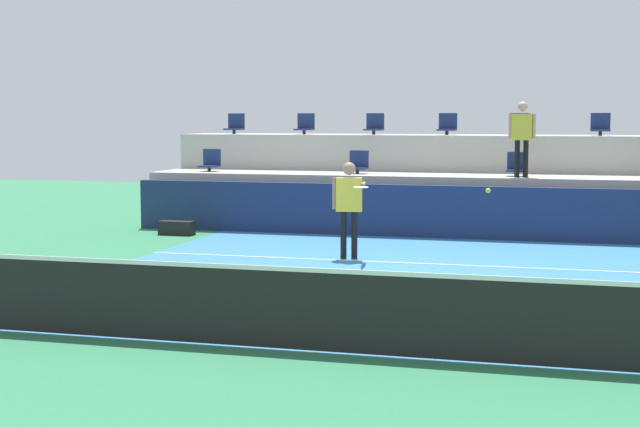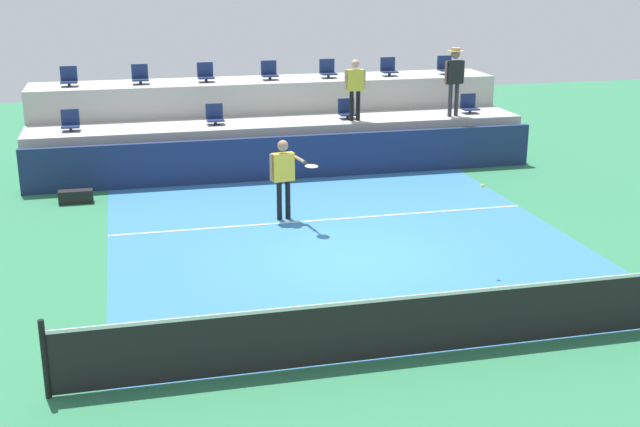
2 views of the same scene
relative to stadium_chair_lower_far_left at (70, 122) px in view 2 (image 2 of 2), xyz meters
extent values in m
plane|color=#2D754C|center=(5.31, -7.23, -1.46)|extent=(40.00, 40.00, 0.00)
cube|color=teal|center=(5.31, -6.23, -1.46)|extent=(9.00, 10.00, 0.01)
cube|color=white|center=(5.31, -4.83, -1.46)|extent=(9.00, 0.06, 0.00)
cylinder|color=black|center=(0.11, -11.23, -0.93)|extent=(0.08, 0.08, 1.07)
cube|color=black|center=(5.31, -11.23, -1.01)|extent=(10.40, 0.01, 0.87)
cube|color=white|center=(5.31, -11.23, -0.57)|extent=(10.40, 0.02, 0.05)
cube|color=navy|center=(5.31, -1.23, -0.91)|extent=(13.00, 0.16, 1.10)
cube|color=#ADAAA3|center=(5.31, 0.07, -0.84)|extent=(13.00, 1.80, 1.25)
cube|color=#ADAAA3|center=(5.31, 1.87, -0.41)|extent=(13.00, 1.80, 2.10)
cylinder|color=#2D2D33|center=(0.00, -0.08, -0.16)|extent=(0.08, 0.08, 0.10)
cube|color=navy|center=(0.00, -0.08, -0.09)|extent=(0.44, 0.40, 0.04)
cube|color=navy|center=(0.00, 0.10, 0.12)|extent=(0.44, 0.04, 0.38)
cylinder|color=#2D2D33|center=(3.59, -0.08, -0.16)|extent=(0.08, 0.08, 0.10)
cube|color=navy|center=(3.59, -0.08, -0.09)|extent=(0.44, 0.40, 0.04)
cube|color=navy|center=(3.59, 0.10, 0.12)|extent=(0.44, 0.04, 0.38)
cylinder|color=#2D2D33|center=(7.12, -0.08, -0.16)|extent=(0.08, 0.08, 0.10)
cube|color=navy|center=(7.12, -0.08, -0.09)|extent=(0.44, 0.40, 0.04)
cube|color=navy|center=(7.12, 0.10, 0.12)|extent=(0.44, 0.04, 0.38)
cylinder|color=#2D2D33|center=(10.64, -0.08, -0.16)|extent=(0.08, 0.08, 0.10)
cube|color=navy|center=(10.64, -0.08, -0.09)|extent=(0.44, 0.40, 0.04)
cube|color=navy|center=(10.64, 0.10, 0.12)|extent=(0.44, 0.04, 0.38)
cylinder|color=#2D2D33|center=(-0.05, 1.72, 0.69)|extent=(0.08, 0.08, 0.10)
cube|color=navy|center=(-0.05, 1.72, 0.76)|extent=(0.44, 0.40, 0.04)
cube|color=navy|center=(-0.05, 1.90, 0.97)|extent=(0.44, 0.04, 0.38)
cylinder|color=#2D2D33|center=(1.81, 1.72, 0.69)|extent=(0.08, 0.08, 0.10)
cube|color=navy|center=(1.81, 1.72, 0.76)|extent=(0.44, 0.40, 0.04)
cube|color=navy|center=(1.81, 1.90, 0.97)|extent=(0.44, 0.04, 0.38)
cylinder|color=#2D2D33|center=(3.57, 1.72, 0.69)|extent=(0.08, 0.08, 0.10)
cube|color=navy|center=(3.57, 1.72, 0.76)|extent=(0.44, 0.40, 0.04)
cube|color=navy|center=(3.57, 1.90, 0.97)|extent=(0.44, 0.04, 0.38)
cylinder|color=#2D2D33|center=(5.35, 1.72, 0.69)|extent=(0.08, 0.08, 0.10)
cube|color=navy|center=(5.35, 1.72, 0.76)|extent=(0.44, 0.40, 0.04)
cube|color=navy|center=(5.35, 1.90, 0.97)|extent=(0.44, 0.04, 0.38)
cylinder|color=#2D2D33|center=(7.04, 1.72, 0.69)|extent=(0.08, 0.08, 0.10)
cube|color=navy|center=(7.04, 1.72, 0.76)|extent=(0.44, 0.40, 0.04)
cube|color=navy|center=(7.04, 1.90, 0.97)|extent=(0.44, 0.04, 0.38)
cylinder|color=#2D2D33|center=(8.86, 1.72, 0.69)|extent=(0.08, 0.08, 0.10)
cube|color=navy|center=(8.86, 1.72, 0.76)|extent=(0.44, 0.40, 0.04)
cube|color=navy|center=(8.86, 1.90, 0.97)|extent=(0.44, 0.04, 0.38)
cylinder|color=#2D2D33|center=(10.62, 1.72, 0.69)|extent=(0.08, 0.08, 0.10)
cube|color=navy|center=(10.62, 1.72, 0.76)|extent=(0.44, 0.40, 0.04)
cube|color=navy|center=(10.62, 1.90, 0.97)|extent=(0.44, 0.04, 0.38)
cylinder|color=black|center=(4.38, -4.57, -1.04)|extent=(0.13, 0.13, 0.85)
cylinder|color=black|center=(4.57, -4.54, -1.04)|extent=(0.13, 0.13, 0.85)
cube|color=yellow|center=(4.48, -4.56, -0.32)|extent=(0.48, 0.25, 0.60)
sphere|color=#A87A5B|center=(4.48, -4.56, 0.15)|extent=(0.26, 0.26, 0.23)
cylinder|color=#A87A5B|center=(4.22, -4.60, -0.30)|extent=(0.08, 0.08, 0.57)
cylinder|color=#A87A5B|center=(4.78, -4.78, -0.12)|extent=(0.16, 0.54, 0.07)
cylinder|color=black|center=(4.84, -5.14, -0.12)|extent=(0.08, 0.26, 0.04)
ellipsoid|color=silver|center=(4.89, -5.42, -0.12)|extent=(0.31, 0.36, 0.03)
cylinder|color=black|center=(7.14, -0.38, 0.18)|extent=(0.12, 0.12, 0.79)
cylinder|color=black|center=(7.32, -0.39, 0.18)|extent=(0.12, 0.12, 0.79)
cube|color=yellow|center=(7.23, -0.38, 0.85)|extent=(0.43, 0.20, 0.56)
sphere|color=tan|center=(7.23, -0.38, 1.28)|extent=(0.22, 0.22, 0.21)
cylinder|color=tan|center=(6.98, -0.37, 0.87)|extent=(0.07, 0.07, 0.52)
cylinder|color=tan|center=(7.48, -0.40, 0.87)|extent=(0.07, 0.07, 0.52)
cylinder|color=#2D2D33|center=(9.90, -0.40, 0.22)|extent=(0.13, 0.13, 0.88)
cylinder|color=#2D2D33|center=(10.10, -0.37, 0.22)|extent=(0.13, 0.13, 0.88)
cube|color=black|center=(10.00, -0.38, 0.97)|extent=(0.50, 0.27, 0.62)
sphere|color=#846047|center=(10.00, -0.38, 1.45)|extent=(0.28, 0.28, 0.24)
cylinder|color=#846047|center=(9.73, -0.43, 0.99)|extent=(0.08, 0.08, 0.58)
cylinder|color=#846047|center=(10.27, -0.33, 0.99)|extent=(0.08, 0.08, 0.58)
cylinder|color=tan|center=(10.00, -0.38, 1.53)|extent=(0.50, 0.50, 0.01)
cylinder|color=tan|center=(10.00, -0.38, 1.58)|extent=(0.29, 0.29, 0.09)
sphere|color=#CCE033|center=(7.26, -8.34, 0.09)|extent=(0.07, 0.07, 0.07)
cube|color=black|center=(0.11, -2.23, -1.31)|extent=(0.76, 0.28, 0.30)
camera|label=1|loc=(8.39, -20.75, 1.05)|focal=52.78mm
camera|label=2|loc=(1.27, -21.07, 3.84)|focal=46.24mm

